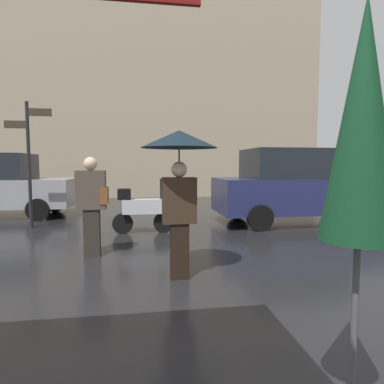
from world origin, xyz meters
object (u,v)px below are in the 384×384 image
object	(u,v)px
folded_patio_umbrella_near	(362,140)
parked_car_left	(299,186)
street_signpost	(29,152)
parked_scooter	(141,209)
pedestrian_with_bag	(92,201)
pedestrian_with_umbrella	(179,161)

from	to	relation	value
folded_patio_umbrella_near	parked_car_left	xyz separation A→B (m)	(2.98, 6.57, -0.68)
street_signpost	parked_scooter	bearing A→B (deg)	-21.69
folded_patio_umbrella_near	parked_scooter	bearing A→B (deg)	101.32
pedestrian_with_bag	parked_car_left	distance (m)	5.54
street_signpost	pedestrian_with_bag	bearing A→B (deg)	-56.39
pedestrian_with_umbrella	street_signpost	distance (m)	5.21
folded_patio_umbrella_near	street_signpost	xyz separation A→B (m)	(-3.83, 6.87, 0.18)
parked_scooter	parked_car_left	world-z (taller)	parked_car_left
folded_patio_umbrella_near	pedestrian_with_bag	size ratio (longest dim) A/B	1.44
pedestrian_with_bag	parked_car_left	bearing A→B (deg)	31.21
parked_scooter	folded_patio_umbrella_near	bearing A→B (deg)	-95.66
pedestrian_with_umbrella	parked_car_left	size ratio (longest dim) A/B	0.44
parked_car_left	street_signpost	world-z (taller)	street_signpost
pedestrian_with_umbrella	parked_car_left	world-z (taller)	pedestrian_with_umbrella
folded_patio_umbrella_near	street_signpost	bearing A→B (deg)	119.14
pedestrian_with_bag	parked_car_left	world-z (taller)	parked_car_left
parked_car_left	pedestrian_with_umbrella	bearing A→B (deg)	40.20
folded_patio_umbrella_near	pedestrian_with_umbrella	size ratio (longest dim) A/B	1.20
folded_patio_umbrella_near	parked_car_left	distance (m)	7.24
pedestrian_with_umbrella	parked_car_left	bearing A→B (deg)	-22.62
parked_scooter	street_signpost	distance (m)	3.15
street_signpost	parked_car_left	bearing A→B (deg)	-2.58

